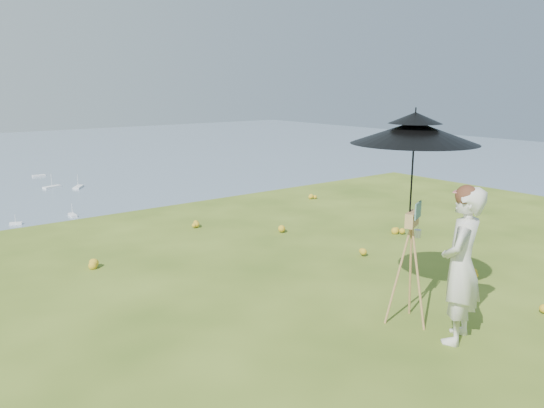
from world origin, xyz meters
TOP-DOWN VIEW (x-y plane):
  - ground at (0.00, 0.00)m, footprint 14.00×14.00m
  - slope_trees at (0.00, 35.00)m, footprint 110.00×50.00m
  - wildflowers at (0.00, 0.25)m, footprint 10.00×10.50m
  - painter at (-1.41, -0.85)m, footprint 0.72×0.60m
  - field_easel at (-1.48, -0.24)m, footprint 0.72×0.72m
  - sun_umbrella at (-1.49, -0.21)m, footprint 1.81×1.81m
  - painter_cap at (-1.41, -0.85)m, footprint 0.30×0.33m

SIDE VIEW (x-z plane):
  - slope_trees at x=0.00m, z-range -18.00..-12.00m
  - ground at x=0.00m, z-range 0.00..0.00m
  - wildflowers at x=0.00m, z-range 0.00..0.12m
  - field_easel at x=-1.48m, z-range 0.00..1.44m
  - painter at x=-1.41m, z-range 0.00..1.69m
  - painter_cap at x=-1.41m, z-range 1.59..1.69m
  - sun_umbrella at x=-1.49m, z-range 1.18..2.46m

